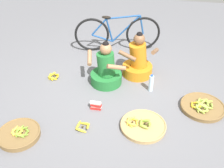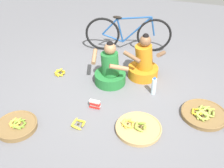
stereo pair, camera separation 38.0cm
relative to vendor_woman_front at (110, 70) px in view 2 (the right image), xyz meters
The scene contains 11 objects.
ground_plane 0.44m from the vendor_woman_front, 55.06° to the right, with size 10.00×10.00×0.00m, color slate.
vendor_woman_front is the anchor object (origin of this frame).
vendor_woman_behind 0.60m from the vendor_woman_front, 37.55° to the left, with size 0.65×0.54×0.81m.
bicycle_leaning 1.21m from the vendor_woman_front, 92.14° to the left, with size 1.65×0.50×0.73m.
banana_basket_mid_left 1.20m from the vendor_woman_front, 51.80° to the right, with size 0.63×0.63×0.13m.
banana_basket_mid_right 1.60m from the vendor_woman_front, 13.00° to the right, with size 0.65×0.65×0.14m.
banana_basket_near_vendor 1.67m from the vendor_woman_front, 120.23° to the right, with size 0.56×0.56×0.14m.
loose_bananas_front_right 0.95m from the vendor_woman_front, behind, with size 0.22×0.22×0.10m.
loose_bananas_front_center 1.13m from the vendor_woman_front, 93.33° to the right, with size 0.20×0.19×0.09m.
water_bottle 0.76m from the vendor_woman_front, ahead, with size 0.07×0.07×0.30m.
packet_carton_stack 0.71m from the vendor_woman_front, 89.48° to the right, with size 0.17×0.07×0.12m.
Camera 2 is at (1.01, -3.13, 2.56)m, focal length 42.05 mm.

